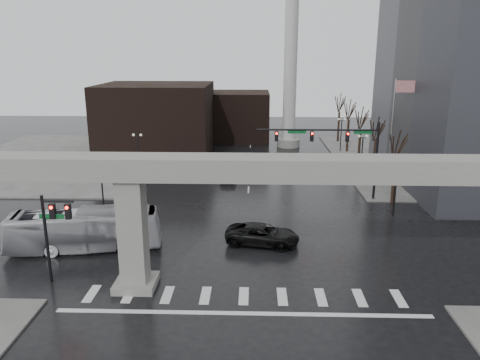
# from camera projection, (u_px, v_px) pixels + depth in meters

# --- Properties ---
(ground) EXTENTS (160.00, 160.00, 0.00)m
(ground) POSITION_uv_depth(u_px,v_px,m) (244.00, 288.00, 30.15)
(ground) COLOR black
(ground) RESTS_ON ground
(sidewalk_ne) EXTENTS (28.00, 36.00, 0.15)m
(sidewalk_ne) POSITION_uv_depth(u_px,v_px,m) (439.00, 161.00, 64.02)
(sidewalk_ne) COLOR slate
(sidewalk_ne) RESTS_ON ground
(sidewalk_nw) EXTENTS (28.00, 36.00, 0.15)m
(sidewalk_nw) POSITION_uv_depth(u_px,v_px,m) (65.00, 159.00, 65.55)
(sidewalk_nw) COLOR slate
(sidewalk_nw) RESTS_ON ground
(elevated_guideway) EXTENTS (48.00, 2.60, 8.70)m
(elevated_guideway) POSITION_uv_depth(u_px,v_px,m) (265.00, 186.00, 28.26)
(elevated_guideway) COLOR gray
(elevated_guideway) RESTS_ON ground
(building_far_left) EXTENTS (16.00, 14.00, 10.00)m
(building_far_left) POSITION_uv_depth(u_px,v_px,m) (157.00, 118.00, 69.65)
(building_far_left) COLOR black
(building_far_left) RESTS_ON ground
(building_far_mid) EXTENTS (10.00, 10.00, 8.00)m
(building_far_mid) POSITION_uv_depth(u_px,v_px,m) (239.00, 116.00, 79.19)
(building_far_mid) COLOR black
(building_far_mid) RESTS_ON ground
(smokestack) EXTENTS (3.60, 3.60, 30.00)m
(smokestack) POSITION_uv_depth(u_px,v_px,m) (291.00, 60.00, 70.67)
(smokestack) COLOR beige
(smokestack) RESTS_ON ground
(signal_mast_arm) EXTENTS (12.12, 0.43, 8.00)m
(signal_mast_arm) POSITION_uv_depth(u_px,v_px,m) (339.00, 144.00, 46.42)
(signal_mast_arm) COLOR black
(signal_mast_arm) RESTS_ON ground
(signal_left_pole) EXTENTS (2.30, 0.30, 6.00)m
(signal_left_pole) POSITION_uv_depth(u_px,v_px,m) (53.00, 224.00, 29.90)
(signal_left_pole) COLOR black
(signal_left_pole) RESTS_ON ground
(flagpole_assembly) EXTENTS (2.06, 0.12, 12.00)m
(flagpole_assembly) POSITION_uv_depth(u_px,v_px,m) (395.00, 122.00, 48.86)
(flagpole_assembly) COLOR silver
(flagpole_assembly) RESTS_ON ground
(lamp_right_0) EXTENTS (1.22, 0.32, 5.11)m
(lamp_right_0) POSITION_uv_depth(u_px,v_px,m) (396.00, 180.00, 42.30)
(lamp_right_0) COLOR black
(lamp_right_0) RESTS_ON ground
(lamp_right_1) EXTENTS (1.22, 0.32, 5.11)m
(lamp_right_1) POSITION_uv_depth(u_px,v_px,m) (362.00, 148.00, 55.78)
(lamp_right_1) COLOR black
(lamp_right_1) RESTS_ON ground
(lamp_right_2) EXTENTS (1.22, 0.32, 5.11)m
(lamp_right_2) POSITION_uv_depth(u_px,v_px,m) (341.00, 129.00, 69.25)
(lamp_right_2) COLOR black
(lamp_right_2) RESTS_ON ground
(lamp_left_0) EXTENTS (1.22, 0.32, 5.11)m
(lamp_left_0) POSITION_uv_depth(u_px,v_px,m) (101.00, 177.00, 43.09)
(lamp_left_0) COLOR black
(lamp_left_0) RESTS_ON ground
(lamp_left_1) EXTENTS (1.22, 0.32, 5.11)m
(lamp_left_1) POSITION_uv_depth(u_px,v_px,m) (138.00, 147.00, 56.57)
(lamp_left_1) COLOR black
(lamp_left_1) RESTS_ON ground
(lamp_left_2) EXTENTS (1.22, 0.32, 5.11)m
(lamp_left_2) POSITION_uv_depth(u_px,v_px,m) (160.00, 128.00, 70.05)
(lamp_left_2) COLOR black
(lamp_left_2) RESTS_ON ground
(tree_right_0) EXTENTS (1.09, 1.58, 7.50)m
(tree_right_0) POSITION_uv_depth(u_px,v_px,m) (395.00, 176.00, 46.32)
(tree_right_0) COLOR black
(tree_right_0) RESTS_ON ground
(tree_right_1) EXTENTS (1.09, 1.61, 7.67)m
(tree_right_1) POSITION_uv_depth(u_px,v_px,m) (375.00, 157.00, 54.00)
(tree_right_1) COLOR black
(tree_right_1) RESTS_ON ground
(tree_right_2) EXTENTS (1.10, 1.63, 7.85)m
(tree_right_2) POSITION_uv_depth(u_px,v_px,m) (360.00, 143.00, 61.69)
(tree_right_2) COLOR black
(tree_right_2) RESTS_ON ground
(tree_right_3) EXTENTS (1.11, 1.66, 8.02)m
(tree_right_3) POSITION_uv_depth(u_px,v_px,m) (348.00, 132.00, 69.37)
(tree_right_3) COLOR black
(tree_right_3) RESTS_ON ground
(tree_right_4) EXTENTS (1.12, 1.69, 8.19)m
(tree_right_4) POSITION_uv_depth(u_px,v_px,m) (339.00, 124.00, 77.06)
(tree_right_4) COLOR black
(tree_right_4) RESTS_ON ground
(pickup_truck) EXTENTS (6.14, 3.63, 1.60)m
(pickup_truck) POSITION_uv_depth(u_px,v_px,m) (262.00, 235.00, 36.76)
(pickup_truck) COLOR black
(pickup_truck) RESTS_ON ground
(city_bus) EXTENTS (11.76, 4.58, 3.20)m
(city_bus) POSITION_uv_depth(u_px,v_px,m) (84.00, 230.00, 35.58)
(city_bus) COLOR silver
(city_bus) RESTS_ON ground
(far_car) EXTENTS (2.08, 4.83, 1.63)m
(far_car) POSITION_uv_depth(u_px,v_px,m) (228.00, 173.00, 55.04)
(far_car) COLOR black
(far_car) RESTS_ON ground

